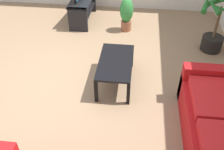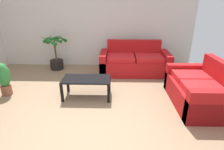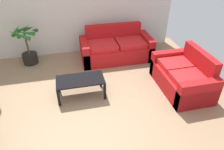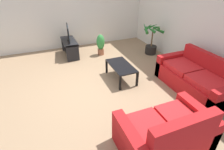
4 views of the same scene
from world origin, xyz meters
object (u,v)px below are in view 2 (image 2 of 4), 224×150
potted_plant_small (4,78)px  couch_main (134,63)px  potted_palm (56,55)px  couch_loveseat (198,90)px  coffee_table (86,81)px

potted_plant_small → couch_main: bearing=25.9°
potted_plant_small → potted_palm: bearing=70.3°
couch_loveseat → potted_palm: 3.98m
couch_loveseat → coffee_table: couch_loveseat is taller
couch_loveseat → coffee_table: size_ratio=1.49×
potted_palm → potted_plant_small: potted_palm is taller
coffee_table → potted_plant_small: (-1.80, 0.04, 0.03)m
couch_loveseat → couch_main: bearing=123.0°
couch_main → potted_palm: bearing=173.8°
couch_loveseat → potted_palm: (-3.46, 1.97, 0.17)m
coffee_table → potted_plant_small: potted_plant_small is taller
couch_main → coffee_table: couch_main is taller
potted_palm → coffee_table: bearing=-55.2°
couch_loveseat → potted_palm: bearing=150.4°
couch_loveseat → coffee_table: bearing=173.9°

